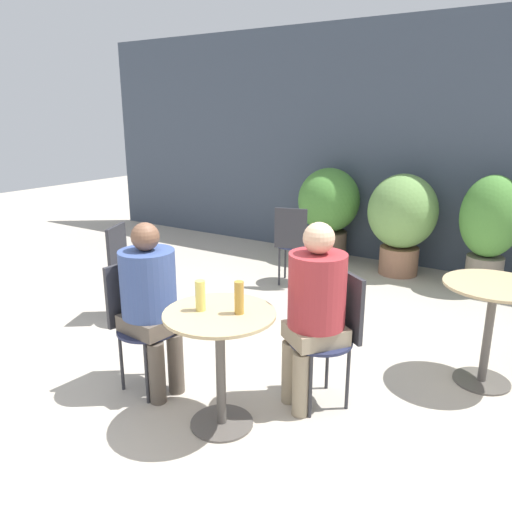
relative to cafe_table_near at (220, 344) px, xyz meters
name	(u,v)px	position (x,y,z in m)	size (l,w,h in m)	color
ground_plane	(215,418)	(-0.07, 0.02, -0.56)	(20.00, 20.00, 0.00)	#B2A899
storefront_wall	(414,146)	(-0.07, 4.09, 0.94)	(10.00, 0.06, 3.00)	#3D4756
cafe_table_near	(220,344)	(0.00, 0.00, 0.00)	(0.67, 0.67, 0.76)	#514C47
cafe_table_far	(491,311)	(1.29, 1.44, 0.00)	(0.68, 0.68, 0.76)	#514C47
bistro_chair_0	(334,326)	(0.46, 0.63, -0.01)	(0.47, 0.48, 0.90)	#232847
bistro_chair_1	(138,314)	(-0.78, 0.08, -0.01)	(0.43, 0.42, 0.90)	#232847
bistro_chair_2	(292,239)	(-0.90, 2.54, -0.01)	(0.43, 0.45, 0.90)	#232847
bistro_chair_3	(128,264)	(-1.72, 0.88, -0.01)	(0.47, 0.45, 0.90)	#232847
seated_person_0	(314,302)	(0.37, 0.51, 0.18)	(0.46, 0.47, 1.25)	gray
seated_person_1	(150,296)	(-0.63, 0.07, 0.16)	(0.40, 0.37, 1.21)	brown
beer_glass_0	(239,298)	(0.11, 0.05, 0.30)	(0.06, 0.06, 0.20)	#B28433
beer_glass_1	(200,296)	(-0.11, -0.03, 0.30)	(0.06, 0.06, 0.19)	#DBC65B
potted_plant_0	(329,207)	(-1.02, 3.75, 0.14)	(0.80, 0.80, 1.21)	brown
potted_plant_1	(402,217)	(-0.01, 3.62, 0.15)	(0.81, 0.81, 1.21)	#93664C
potted_plant_2	(490,225)	(0.95, 3.58, 0.18)	(0.64, 0.64, 1.27)	slate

